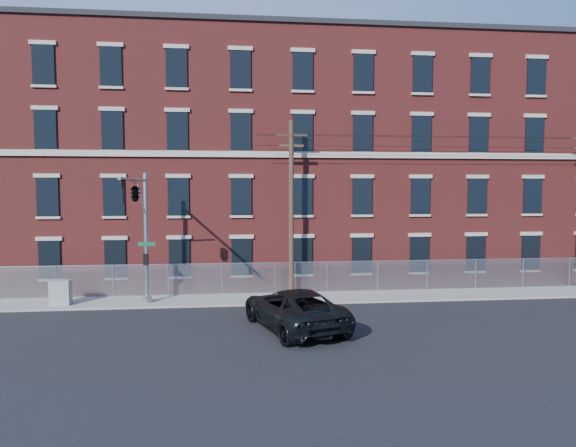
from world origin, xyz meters
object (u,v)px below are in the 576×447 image
(pickup_truck, at_px, (294,309))
(utility_cabinet, at_px, (61,293))
(traffic_signal_mast, at_px, (138,207))
(utility_pole_near, at_px, (291,205))

(pickup_truck, height_order, utility_cabinet, pickup_truck)
(traffic_signal_mast, bearing_deg, utility_cabinet, 153.69)
(traffic_signal_mast, relative_size, utility_pole_near, 0.70)
(traffic_signal_mast, xyz_separation_m, pickup_truck, (7.32, -3.33, -4.48))
(traffic_signal_mast, relative_size, pickup_truck, 1.07)
(pickup_truck, distance_m, utility_cabinet, 13.04)
(utility_cabinet, bearing_deg, pickup_truck, -21.05)
(traffic_signal_mast, height_order, utility_cabinet, traffic_signal_mast)
(traffic_signal_mast, height_order, utility_pole_near, utility_pole_near)
(pickup_truck, bearing_deg, utility_pole_near, -112.61)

